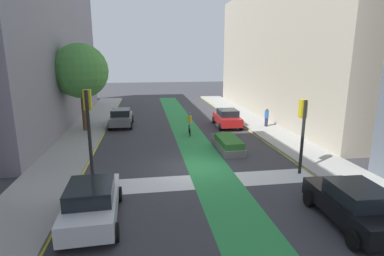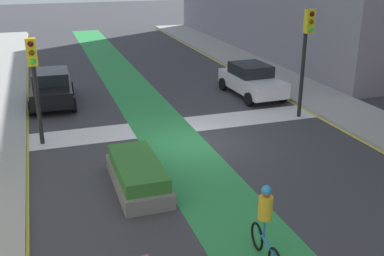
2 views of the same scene
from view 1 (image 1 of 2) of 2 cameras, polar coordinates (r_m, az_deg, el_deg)
ground_plane at (r=17.04m, az=0.35°, el=-7.46°), size 120.00×120.00×0.00m
bike_lane_paint at (r=17.18m, az=2.99°, el=-7.30°), size 2.40×60.00×0.01m
crosswalk_band at (r=15.21m, az=1.59°, el=-10.08°), size 12.00×1.80×0.01m
sidewalk_left at (r=17.52m, az=-24.89°, el=-7.90°), size 3.00×60.00×0.15m
curb_stripe_left at (r=17.18m, az=-20.01°, el=-8.11°), size 0.16×60.00×0.01m
sidewalk_right at (r=19.61m, az=22.64°, el=-5.48°), size 3.00×60.00×0.15m
curb_stripe_right at (r=18.90m, az=18.71°, el=-6.06°), size 0.16×60.00×0.01m
traffic_signal_near_right at (r=16.56m, az=20.21°, el=1.06°), size 0.35×0.52×3.93m
traffic_signal_near_left at (r=14.91m, az=-19.00°, el=1.56°), size 0.35×0.52×4.57m
car_grey_left_far at (r=27.60m, az=-13.27°, el=1.97°), size 2.04×4.21×1.57m
car_black_right_near at (r=12.76m, az=28.32°, el=-12.61°), size 2.17×4.27×1.57m
car_red_right_far at (r=26.86m, az=6.67°, el=1.93°), size 2.14×4.26×1.57m
car_white_left_near at (r=12.05m, az=-18.43°, el=-13.17°), size 2.15×4.26×1.57m
cyclist_in_lane at (r=23.75m, az=-0.47°, el=0.95°), size 0.32×1.73×1.86m
pedestrian_sidewalk_right_a at (r=26.95m, az=13.93°, el=2.03°), size 0.34×0.34×1.61m
street_tree_near at (r=25.81m, az=-20.34°, el=10.08°), size 4.32×4.32×6.99m
median_planter at (r=20.09m, az=6.96°, el=-3.11°), size 1.39×3.40×0.85m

